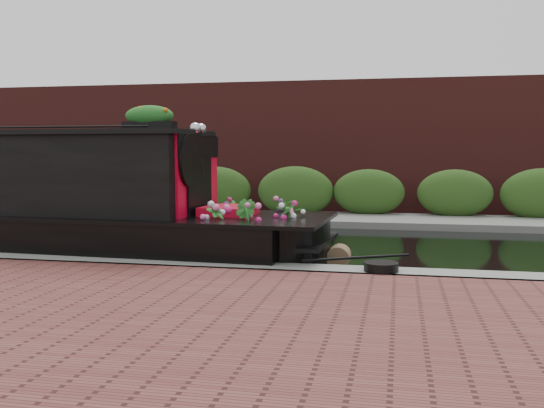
# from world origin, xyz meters

# --- Properties ---
(ground) EXTENTS (80.00, 80.00, 0.00)m
(ground) POSITION_xyz_m (0.00, 0.00, 0.00)
(ground) COLOR black
(ground) RESTS_ON ground
(near_bank_coping) EXTENTS (40.00, 0.60, 0.50)m
(near_bank_coping) POSITION_xyz_m (0.00, -3.30, 0.00)
(near_bank_coping) COLOR gray
(near_bank_coping) RESTS_ON ground
(near_bank_pavers) EXTENTS (40.00, 7.00, 0.50)m
(near_bank_pavers) POSITION_xyz_m (0.00, -7.00, 0.00)
(near_bank_pavers) COLOR brown
(near_bank_pavers) RESTS_ON ground
(far_bank_path) EXTENTS (40.00, 2.40, 0.34)m
(far_bank_path) POSITION_xyz_m (0.00, 4.20, 0.00)
(far_bank_path) COLOR slate
(far_bank_path) RESTS_ON ground
(far_hedge) EXTENTS (40.00, 1.10, 2.80)m
(far_hedge) POSITION_xyz_m (0.00, 5.10, 0.00)
(far_hedge) COLOR #294B19
(far_hedge) RESTS_ON ground
(far_brick_wall) EXTENTS (40.00, 1.00, 8.00)m
(far_brick_wall) POSITION_xyz_m (0.00, 7.20, 0.00)
(far_brick_wall) COLOR #511E1B
(far_brick_wall) RESTS_ON ground
(rope_fender) EXTENTS (0.37, 0.43, 0.37)m
(rope_fender) POSITION_xyz_m (1.89, -1.97, 0.18)
(rope_fender) COLOR brown
(rope_fender) RESTS_ON ground
(coiled_mooring_rope) EXTENTS (0.47, 0.47, 0.12)m
(coiled_mooring_rope) POSITION_xyz_m (2.60, -3.35, 0.31)
(coiled_mooring_rope) COLOR black
(coiled_mooring_rope) RESTS_ON near_bank_coping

